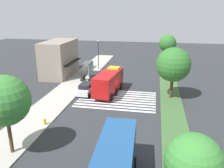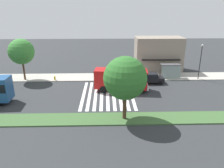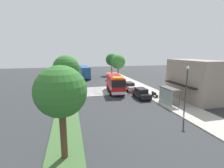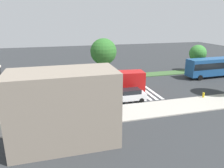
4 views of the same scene
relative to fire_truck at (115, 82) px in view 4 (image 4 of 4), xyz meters
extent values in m
plane|color=#2D3033|center=(-0.74, -1.63, -1.98)|extent=(120.00, 120.00, 0.00)
cube|color=#ADA89E|center=(-0.74, 6.89, -1.91)|extent=(60.00, 4.57, 0.14)
cube|color=#3D6033|center=(-0.74, -9.36, -1.91)|extent=(60.00, 3.00, 0.14)
cube|color=silver|center=(-5.97, -1.63, -1.97)|extent=(0.45, 11.22, 0.01)
cube|color=silver|center=(-5.07, -1.63, -1.97)|extent=(0.45, 11.22, 0.01)
cube|color=silver|center=(-4.17, -1.63, -1.97)|extent=(0.45, 11.22, 0.01)
cube|color=silver|center=(-3.27, -1.63, -1.97)|extent=(0.45, 11.22, 0.01)
cube|color=silver|center=(-2.37, -1.63, -1.97)|extent=(0.45, 11.22, 0.01)
cube|color=silver|center=(-1.47, -1.63, -1.97)|extent=(0.45, 11.22, 0.01)
cube|color=silver|center=(-0.57, -1.63, -1.97)|extent=(0.45, 11.22, 0.01)
cube|color=silver|center=(0.33, -1.63, -1.97)|extent=(0.45, 11.22, 0.01)
cube|color=silver|center=(1.23, -1.63, -1.97)|extent=(0.45, 11.22, 0.01)
cube|color=#B71414|center=(2.52, -0.28, -0.04)|extent=(2.69, 2.81, 2.78)
cube|color=#B71414|center=(-1.49, 0.16, 0.00)|extent=(5.90, 3.17, 2.86)
cube|color=black|center=(2.89, -0.32, 0.52)|extent=(2.02, 2.76, 1.22)
cube|color=silver|center=(3.83, -0.42, -1.18)|extent=(0.52, 2.57, 0.50)
cube|color=yellow|center=(2.52, -0.28, 1.47)|extent=(1.88, 1.97, 0.24)
cylinder|color=black|center=(2.42, 1.02, -1.43)|extent=(1.13, 0.42, 1.10)
cylinder|color=black|center=(2.14, -1.53, -1.43)|extent=(1.13, 0.42, 1.10)
cylinder|color=black|center=(-2.76, 1.59, -1.43)|extent=(1.13, 0.42, 1.10)
cylinder|color=black|center=(-3.04, -0.95, -1.43)|extent=(1.13, 0.42, 1.10)
cylinder|color=black|center=(-0.23, 1.31, -1.43)|extent=(1.13, 0.42, 1.10)
cylinder|color=black|center=(-0.51, -1.23, -1.43)|extent=(1.13, 0.42, 1.10)
cube|color=silver|center=(-1.01, 3.40, -1.24)|extent=(4.62, 1.82, 0.84)
cube|color=black|center=(-1.24, 3.40, -0.51)|extent=(2.59, 1.59, 0.60)
cylinder|color=black|center=(0.51, 4.27, -1.66)|extent=(0.64, 0.23, 0.64)
cylinder|color=black|center=(0.50, 2.50, -1.66)|extent=(0.64, 0.23, 0.64)
cylinder|color=black|center=(-2.52, 4.31, -1.66)|extent=(0.64, 0.23, 0.64)
cylinder|color=black|center=(-2.54, 2.53, -1.66)|extent=(0.64, 0.23, 0.64)
cube|color=black|center=(5.13, 3.40, -1.28)|extent=(4.38, 1.90, 0.77)
cube|color=black|center=(4.91, 3.40, -0.55)|extent=(2.46, 1.66, 0.68)
cylinder|color=black|center=(6.58, 4.32, -1.66)|extent=(0.64, 0.23, 0.64)
cylinder|color=black|center=(6.56, 2.46, -1.66)|extent=(0.64, 0.23, 0.64)
cylinder|color=black|center=(3.69, 4.35, -1.66)|extent=(0.64, 0.23, 0.64)
cylinder|color=black|center=(3.68, 2.48, -1.66)|extent=(0.64, 0.23, 0.64)
cube|color=navy|center=(-20.96, -4.43, 0.12)|extent=(10.88, 2.97, 3.19)
cube|color=black|center=(-20.96, -4.43, 0.50)|extent=(10.66, 3.02, 1.15)
cylinder|color=black|center=(-24.68, -5.86, -1.48)|extent=(1.01, 0.34, 1.00)
cylinder|color=black|center=(-17.14, -5.56, -1.48)|extent=(1.01, 0.34, 1.00)
cylinder|color=black|center=(-17.24, -3.01, -1.48)|extent=(1.01, 0.34, 1.00)
cube|color=#4C4C51|center=(9.23, 6.20, 0.56)|extent=(3.50, 1.40, 0.12)
cube|color=#8C9E99|center=(9.23, 5.54, -0.64)|extent=(3.50, 0.08, 2.40)
cylinder|color=#333338|center=(7.53, 6.85, -0.64)|extent=(0.08, 0.08, 2.40)
cylinder|color=#333338|center=(10.93, 6.85, -0.64)|extent=(0.08, 0.08, 2.40)
cube|color=black|center=(5.23, 5.97, -1.43)|extent=(1.60, 0.50, 0.08)
cube|color=black|center=(5.23, 5.75, -1.16)|extent=(1.60, 0.06, 0.45)
cube|color=black|center=(4.51, 5.97, -1.65)|extent=(0.08, 0.45, 0.37)
cube|color=black|center=(5.95, 5.97, -1.65)|extent=(0.08, 0.45, 0.37)
cylinder|color=#2D2D30|center=(14.14, 5.20, 1.10)|extent=(0.16, 0.16, 5.87)
cube|color=gray|center=(8.07, 11.50, 1.42)|extent=(9.32, 4.66, 6.79)
cube|color=black|center=(8.07, 8.77, 0.82)|extent=(7.46, 0.80, 0.16)
cylinder|color=#513823|center=(-20.95, -9.36, -0.57)|extent=(0.44, 0.44, 2.54)
sphere|color=#387F33|center=(-20.95, -9.36, 1.94)|extent=(3.54, 3.54, 3.54)
cylinder|color=#47301E|center=(-0.47, -9.36, -0.21)|extent=(0.44, 0.44, 3.25)
sphere|color=#2D6B28|center=(-0.47, -9.36, 3.12)|extent=(4.89, 4.89, 4.89)
cylinder|color=gold|center=(-11.71, 5.10, -1.49)|extent=(0.28, 0.28, 0.70)
camera|label=1|loc=(-33.20, -6.71, 10.64)|focal=36.85mm
camera|label=2|loc=(-2.59, -32.50, 10.66)|focal=35.42mm
camera|label=3|loc=(31.08, -8.64, 6.09)|focal=26.28mm
camera|label=4|loc=(8.68, 29.59, 9.03)|focal=34.61mm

